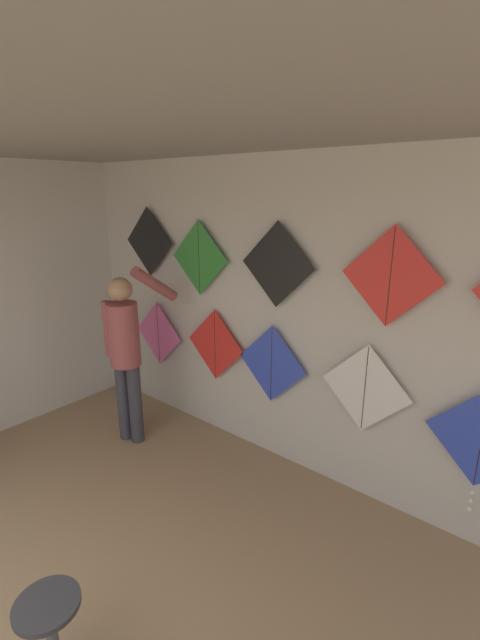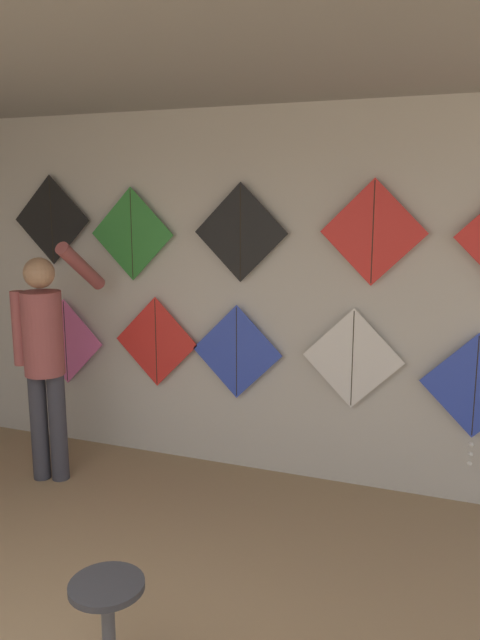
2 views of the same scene
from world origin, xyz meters
name	(u,v)px [view 2 (image 2 of 2)]	position (x,y,z in m)	size (l,w,h in m)	color
back_panel	(249,296)	(0.00, 3.46, 1.40)	(5.93, 0.06, 2.80)	beige
ceiling_slab	(123,51)	(0.00, 1.71, 2.82)	(5.93, 4.23, 0.04)	gray
shopkeeper	(45,349)	(-1.35, 2.71, 1.03)	(0.45, 0.68, 1.83)	#383842
stool	(108,606)	(0.25, 1.02, 0.43)	(0.33, 0.33, 0.54)	#4C4C51
kite_0	(66,341)	(-1.66, 3.37, 0.92)	(0.74, 0.01, 0.74)	pink
kite_1	(156,342)	(-0.77, 3.37, 0.99)	(0.74, 0.01, 0.74)	red
kite_2	(237,352)	(-0.07, 3.37, 0.97)	(0.74, 0.01, 0.74)	blue
kite_3	(353,359)	(0.83, 3.37, 1.00)	(0.74, 0.01, 0.74)	white
kite_4	(475,390)	(1.67, 3.37, 0.86)	(0.74, 0.04, 0.95)	blue
kite_5	(52,220)	(-1.73, 3.37, 1.96)	(0.74, 0.01, 0.74)	black
kite_6	(132,234)	(-0.97, 3.37, 1.85)	(0.74, 0.01, 0.74)	#338C38
kite_7	(240,233)	(-0.04, 3.37, 1.89)	(0.74, 0.01, 0.74)	black
kite_8	(373,233)	(0.94, 3.37, 1.91)	(0.74, 0.01, 0.74)	red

